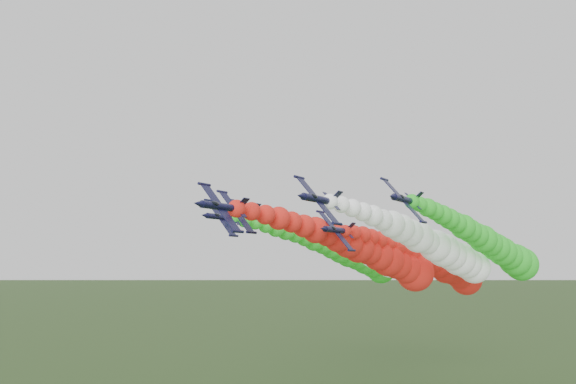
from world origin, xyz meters
name	(u,v)px	position (x,y,z in m)	size (l,w,h in m)	color
jet_lead	(377,256)	(-1.50, 41.33, 33.12)	(13.44, 70.78, 17.66)	#121236
jet_inner_left	(372,254)	(-7.44, 52.82, 33.68)	(12.78, 70.12, 17.00)	#121236
jet_inner_right	(440,249)	(9.30, 48.43, 34.43)	(12.79, 70.13, 17.01)	#121236
jet_outer_left	(349,255)	(-18.19, 63.09, 33.63)	(13.31, 70.65, 17.53)	#121236
jet_outer_right	(497,248)	(17.32, 62.50, 34.78)	(13.14, 70.49, 17.36)	#121236
jet_trail	(439,266)	(2.86, 67.95, 30.91)	(13.25, 70.59, 17.47)	#121236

